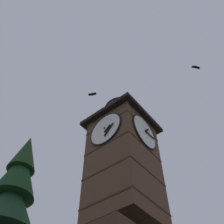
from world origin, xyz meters
name	(u,v)px	position (x,y,z in m)	size (l,w,h in m)	color
clock_tower	(123,156)	(-2.12, -2.64, 11.78)	(3.83, 3.83, 9.98)	brown
flying_bird_high	(92,94)	(-1.45, -4.96, 19.06)	(0.49, 0.67, 0.17)	black
flying_bird_low	(196,67)	(-5.49, 2.54, 20.64)	(0.65, 0.57, 0.15)	black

